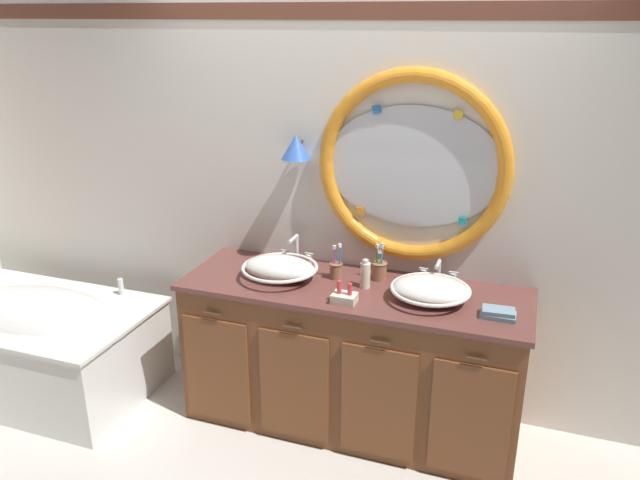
{
  "coord_description": "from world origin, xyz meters",
  "views": [
    {
      "loc": [
        0.98,
        -2.78,
        2.31
      ],
      "look_at": [
        -0.09,
        0.25,
        1.13
      ],
      "focal_mm": 34.77,
      "sensor_mm": 36.0,
      "label": 1
    }
  ],
  "objects_px": {
    "sink_basin_left": "(280,268)",
    "soap_dispenser": "(365,274)",
    "bathtub": "(39,340)",
    "toothbrush_holder_left": "(336,269)",
    "toiletry_basket": "(344,297)",
    "toothbrush_holder_right": "(379,269)",
    "folded_hand_towel": "(498,313)",
    "sink_basin_right": "(430,289)"
  },
  "relations": [
    {
      "from": "sink_basin_left",
      "to": "soap_dispenser",
      "type": "relative_size",
      "value": 2.52
    },
    {
      "from": "sink_basin_left",
      "to": "soap_dispenser",
      "type": "bearing_deg",
      "value": 5.36
    },
    {
      "from": "bathtub",
      "to": "toothbrush_holder_left",
      "type": "height_order",
      "value": "toothbrush_holder_left"
    },
    {
      "from": "sink_basin_left",
      "to": "toiletry_basket",
      "type": "height_order",
      "value": "sink_basin_left"
    },
    {
      "from": "toothbrush_holder_right",
      "to": "folded_hand_towel",
      "type": "bearing_deg",
      "value": -20.99
    },
    {
      "from": "folded_hand_towel",
      "to": "toothbrush_holder_right",
      "type": "bearing_deg",
      "value": 159.01
    },
    {
      "from": "sink_basin_right",
      "to": "toiletry_basket",
      "type": "distance_m",
      "value": 0.46
    },
    {
      "from": "sink_basin_right",
      "to": "folded_hand_towel",
      "type": "distance_m",
      "value": 0.37
    },
    {
      "from": "soap_dispenser",
      "to": "toiletry_basket",
      "type": "relative_size",
      "value": 1.37
    },
    {
      "from": "toothbrush_holder_right",
      "to": "folded_hand_towel",
      "type": "xyz_separation_m",
      "value": [
        0.68,
        -0.26,
        -0.04
      ]
    },
    {
      "from": "bathtub",
      "to": "toothbrush_holder_left",
      "type": "relative_size",
      "value": 6.77
    },
    {
      "from": "toothbrush_holder_right",
      "to": "sink_basin_right",
      "type": "bearing_deg",
      "value": -29.2
    },
    {
      "from": "sink_basin_left",
      "to": "soap_dispenser",
      "type": "height_order",
      "value": "soap_dispenser"
    },
    {
      "from": "soap_dispenser",
      "to": "folded_hand_towel",
      "type": "height_order",
      "value": "soap_dispenser"
    },
    {
      "from": "bathtub",
      "to": "folded_hand_towel",
      "type": "bearing_deg",
      "value": 4.26
    },
    {
      "from": "sink_basin_left",
      "to": "toothbrush_holder_left",
      "type": "xyz_separation_m",
      "value": [
        0.3,
        0.11,
        -0.01
      ]
    },
    {
      "from": "sink_basin_left",
      "to": "toothbrush_holder_left",
      "type": "distance_m",
      "value": 0.32
    },
    {
      "from": "sink_basin_right",
      "to": "folded_hand_towel",
      "type": "relative_size",
      "value": 2.47
    },
    {
      "from": "toiletry_basket",
      "to": "bathtub",
      "type": "bearing_deg",
      "value": -176.85
    },
    {
      "from": "toothbrush_holder_left",
      "to": "toiletry_basket",
      "type": "bearing_deg",
      "value": -63.92
    },
    {
      "from": "toothbrush_holder_left",
      "to": "soap_dispenser",
      "type": "relative_size",
      "value": 1.23
    },
    {
      "from": "bathtub",
      "to": "folded_hand_towel",
      "type": "relative_size",
      "value": 8.42
    },
    {
      "from": "toothbrush_holder_left",
      "to": "folded_hand_towel",
      "type": "bearing_deg",
      "value": -11.86
    },
    {
      "from": "bathtub",
      "to": "folded_hand_towel",
      "type": "distance_m",
      "value": 2.85
    },
    {
      "from": "toothbrush_holder_left",
      "to": "toothbrush_holder_right",
      "type": "relative_size",
      "value": 0.96
    },
    {
      "from": "sink_basin_right",
      "to": "toothbrush_holder_right",
      "type": "distance_m",
      "value": 0.37
    },
    {
      "from": "sink_basin_left",
      "to": "toiletry_basket",
      "type": "bearing_deg",
      "value": -21.88
    },
    {
      "from": "sink_basin_left",
      "to": "sink_basin_right",
      "type": "distance_m",
      "value": 0.86
    },
    {
      "from": "toiletry_basket",
      "to": "toothbrush_holder_left",
      "type": "bearing_deg",
      "value": 116.08
    },
    {
      "from": "toothbrush_holder_left",
      "to": "soap_dispenser",
      "type": "xyz_separation_m",
      "value": [
        0.19,
        -0.07,
        0.02
      ]
    },
    {
      "from": "sink_basin_left",
      "to": "toothbrush_holder_left",
      "type": "relative_size",
      "value": 2.05
    },
    {
      "from": "folded_hand_towel",
      "to": "toiletry_basket",
      "type": "distance_m",
      "value": 0.78
    },
    {
      "from": "sink_basin_left",
      "to": "folded_hand_towel",
      "type": "relative_size",
      "value": 2.55
    },
    {
      "from": "folded_hand_towel",
      "to": "toiletry_basket",
      "type": "height_order",
      "value": "toiletry_basket"
    },
    {
      "from": "sink_basin_left",
      "to": "toothbrush_holder_right",
      "type": "xyz_separation_m",
      "value": [
        0.54,
        0.18,
        -0.01
      ]
    },
    {
      "from": "toothbrush_holder_right",
      "to": "toiletry_basket",
      "type": "bearing_deg",
      "value": -104.87
    },
    {
      "from": "folded_hand_towel",
      "to": "soap_dispenser",
      "type": "bearing_deg",
      "value": 170.12
    },
    {
      "from": "toothbrush_holder_left",
      "to": "toothbrush_holder_right",
      "type": "height_order",
      "value": "toothbrush_holder_right"
    },
    {
      "from": "bathtub",
      "to": "folded_hand_towel",
      "type": "xyz_separation_m",
      "value": [
        2.78,
        0.21,
        0.56
      ]
    },
    {
      "from": "toothbrush_holder_right",
      "to": "toothbrush_holder_left",
      "type": "bearing_deg",
      "value": -163.91
    },
    {
      "from": "toothbrush_holder_right",
      "to": "toiletry_basket",
      "type": "relative_size",
      "value": 1.75
    },
    {
      "from": "sink_basin_left",
      "to": "toiletry_basket",
      "type": "relative_size",
      "value": 3.45
    }
  ]
}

